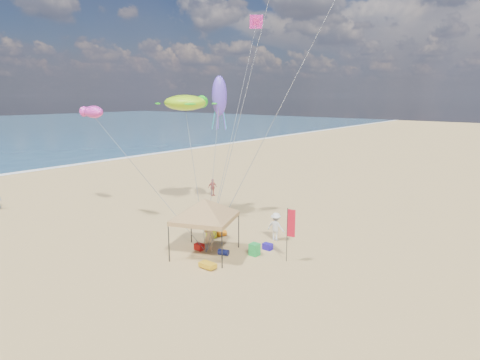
% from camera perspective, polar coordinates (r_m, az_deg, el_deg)
% --- Properties ---
extents(ground, '(280.00, 280.00, 0.00)m').
position_cam_1_polar(ground, '(23.09, -4.78, -10.97)').
color(ground, tan).
rests_on(ground, ground).
extents(canopy_tent, '(5.74, 5.74, 3.83)m').
position_cam_1_polar(canopy_tent, '(22.57, -5.06, -2.96)').
color(canopy_tent, black).
rests_on(canopy_tent, ground).
extents(feather_flag, '(0.46, 0.12, 3.06)m').
position_cam_1_polar(feather_flag, '(21.92, 7.14, -6.57)').
color(feather_flag, black).
rests_on(feather_flag, ground).
extents(cooler_red, '(0.54, 0.38, 0.38)m').
position_cam_1_polar(cooler_red, '(24.17, -5.83, -9.43)').
color(cooler_red, red).
rests_on(cooler_red, ground).
extents(cooler_blue, '(0.54, 0.38, 0.38)m').
position_cam_1_polar(cooler_blue, '(24.15, 3.95, -9.42)').
color(cooler_blue, '#1F1292').
rests_on(cooler_blue, ground).
extents(bag_navy, '(0.69, 0.54, 0.36)m').
position_cam_1_polar(bag_navy, '(23.30, -2.36, -10.24)').
color(bag_navy, '#0C1036').
rests_on(bag_navy, ground).
extents(bag_orange, '(0.54, 0.69, 0.36)m').
position_cam_1_polar(bag_orange, '(26.32, -2.62, -7.60)').
color(bag_orange, orange).
rests_on(bag_orange, ground).
extents(chair_green, '(0.50, 0.50, 0.70)m').
position_cam_1_polar(chair_green, '(23.24, 2.07, -9.85)').
color(chair_green, '#1A933B').
rests_on(chair_green, ground).
extents(chair_yellow, '(0.50, 0.50, 0.70)m').
position_cam_1_polar(chair_yellow, '(25.98, -4.11, -7.48)').
color(chair_yellow, '#E6F91B').
rests_on(chair_yellow, ground).
extents(crate_grey, '(0.34, 0.30, 0.28)m').
position_cam_1_polar(crate_grey, '(21.65, -4.15, -12.17)').
color(crate_grey, gray).
rests_on(crate_grey, ground).
extents(beach_cart, '(0.90, 0.50, 0.24)m').
position_cam_1_polar(beach_cart, '(21.68, -4.63, -11.97)').
color(beach_cart, '#C89316').
rests_on(beach_cart, ground).
extents(person_near_a, '(0.74, 0.59, 1.78)m').
position_cam_1_polar(person_near_a, '(23.78, -4.42, -7.97)').
color(person_near_a, tan).
rests_on(person_near_a, ground).
extents(person_near_b, '(0.98, 0.97, 1.60)m').
position_cam_1_polar(person_near_b, '(26.40, -3.60, -6.12)').
color(person_near_b, '#353C48').
rests_on(person_near_b, ground).
extents(person_near_c, '(1.23, 0.79, 1.80)m').
position_cam_1_polar(person_near_c, '(25.43, 5.12, -6.63)').
color(person_near_c, silver).
rests_on(person_near_c, ground).
extents(person_far_a, '(0.58, 0.98, 1.57)m').
position_cam_1_polar(person_far_a, '(36.59, -3.94, -1.04)').
color(person_far_a, '#A94441').
rests_on(person_far_a, ground).
extents(turtle_kite, '(3.76, 3.20, 1.13)m').
position_cam_1_polar(turtle_kite, '(30.10, -7.85, 10.84)').
color(turtle_kite, '#8ED211').
rests_on(turtle_kite, ground).
extents(fish_kite, '(2.00, 1.10, 0.86)m').
position_cam_1_polar(fish_kite, '(30.69, -20.12, 9.09)').
color(fish_kite, '#D22FA8').
rests_on(fish_kite, ground).
extents(squid_kite, '(1.28, 1.28, 2.86)m').
position_cam_1_polar(squid_kite, '(29.79, -2.95, 11.88)').
color(squid_kite, '#5D42D3').
rests_on(squid_kite, ground).
extents(stunt_kite_pink, '(1.18, 1.12, 1.03)m').
position_cam_1_polar(stunt_kite_pink, '(36.56, 2.32, 21.58)').
color(stunt_kite_pink, '#E928B6').
rests_on(stunt_kite_pink, ground).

